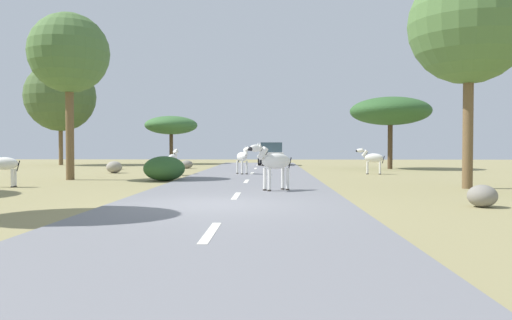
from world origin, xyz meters
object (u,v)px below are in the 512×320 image
tree_2 (390,111)px  rock_2 (114,167)px  zebra_1 (173,159)px  tree_6 (469,25)px  tree_3 (171,125)px  car_0 (271,155)px  tree_1 (60,97)px  zebra_2 (274,162)px  zebra_3 (372,158)px  rock_4 (116,165)px  zebra_0 (243,157)px  tree_4 (69,54)px  rock_3 (482,196)px  rock_1 (187,164)px  zebra_4 (2,164)px  rock_0 (164,165)px  bush_0 (164,169)px

tree_2 → rock_2: size_ratio=6.13×
zebra_1 → tree_6: 14.84m
tree_2 → tree_3: (-16.25, 9.01, -0.51)m
car_0 → tree_1: size_ratio=0.53×
zebra_2 → tree_1: tree_1 is taller
zebra_3 → tree_2: 7.46m
rock_4 → rock_2: bearing=-73.3°
zebra_0 → zebra_2: 9.67m
tree_4 → rock_2: size_ratio=8.49×
zebra_0 → zebra_2: bearing=73.7°
zebra_1 → rock_4: zebra_1 is taller
tree_3 → rock_3: tree_3 is taller
car_0 → tree_4: (-8.84, -17.24, 4.64)m
zebra_3 → rock_3: size_ratio=2.09×
tree_1 → rock_3: tree_1 is taller
tree_3 → rock_3: 32.79m
zebra_1 → rock_3: bearing=-46.6°
rock_4 → zebra_1: bearing=-52.7°
zebra_1 → tree_1: 19.00m
zebra_3 → rock_2: (-13.98, 0.73, -0.52)m
car_0 → rock_4: 12.30m
zebra_3 → tree_3: (-13.78, 15.42, 2.42)m
zebra_2 → rock_4: size_ratio=2.09×
car_0 → rock_1: car_0 is taller
tree_3 → tree_6: tree_6 is taller
tree_3 → tree_6: size_ratio=0.57×
zebra_0 → rock_1: (-4.17, 7.58, -0.64)m
zebra_0 → tree_4: size_ratio=0.20×
tree_2 → tree_4: bearing=-145.8°
tree_6 → rock_2: bearing=147.8°
car_0 → rock_3: (4.99, -26.68, -0.58)m
tree_1 → tree_2: (24.62, -6.43, -1.68)m
tree_1 → rock_2: (8.16, -12.11, -5.13)m
tree_3 → tree_1: bearing=-162.8°
zebra_0 → rock_4: size_ratio=1.98×
zebra_2 → rock_4: zebra_2 is taller
rock_4 → tree_2: bearing=3.5°
rock_2 → rock_3: (13.68, -15.05, -0.06)m
zebra_0 → zebra_2: (1.54, -9.55, 0.05)m
tree_4 → tree_6: 16.11m
tree_3 → rock_4: (-1.58, -10.11, -3.02)m
car_0 → tree_6: (6.74, -21.33, 4.79)m
car_0 → rock_3: bearing=100.9°
tree_1 → rock_1: bearing=-29.0°
zebra_4 → tree_1: tree_1 is taller
zebra_0 → tree_4: 9.50m
rock_1 → rock_3: (10.66, -20.95, -0.01)m
rock_0 → bush_0: bearing=-77.9°
tree_2 → rock_0: (-15.05, 0.72, -3.57)m
zebra_2 → zebra_0: bearing=-23.7°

